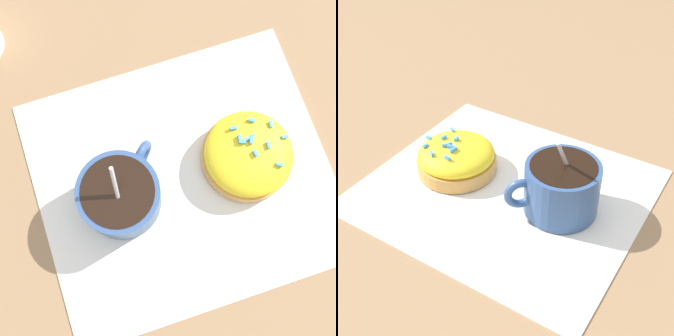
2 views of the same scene
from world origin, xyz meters
TOP-DOWN VIEW (x-y plane):
  - ground_plane at (0.00, 0.00)m, footprint 3.00×3.00m
  - paper_napkin at (0.00, 0.00)m, footprint 0.33×0.30m
  - coffee_cup at (-0.07, -0.01)m, footprint 0.09×0.09m
  - frosted_pastry at (0.07, 0.01)m, footprint 0.10×0.10m

SIDE VIEW (x-z plane):
  - ground_plane at x=0.00m, z-range 0.00..0.00m
  - paper_napkin at x=0.00m, z-range 0.00..0.00m
  - frosted_pastry at x=0.07m, z-range 0.00..0.04m
  - coffee_cup at x=-0.07m, z-range -0.01..0.08m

